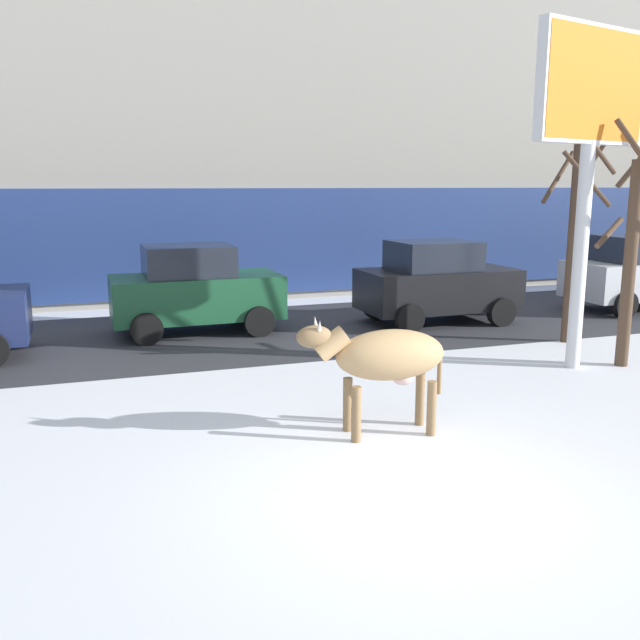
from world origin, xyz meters
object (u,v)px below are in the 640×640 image
at_px(billboard, 592,107).
at_px(bare_tree_far_back, 632,247).
at_px(car_black_hatchback, 437,282).
at_px(bare_tree_left_lot, 574,230).
at_px(cow_tan, 385,357).
at_px(car_silver_hatchback, 636,273).
at_px(car_darkgreen_hatchback, 195,289).

height_order(billboard, bare_tree_far_back, billboard).
bearing_deg(car_black_hatchback, billboard, -84.86).
bearing_deg(bare_tree_left_lot, cow_tan, -147.71).
bearing_deg(cow_tan, car_silver_hatchback, 32.17).
xyz_separation_m(cow_tan, car_darkgreen_hatchback, (-1.33, 6.82, -0.07)).
height_order(billboard, car_darkgreen_hatchback, billboard).
bearing_deg(bare_tree_far_back, billboard, 168.14).
xyz_separation_m(bare_tree_left_lot, bare_tree_far_back, (-0.28, -1.82, -0.17)).
relative_size(car_silver_hatchback, bare_tree_far_back, 0.83).
xyz_separation_m(car_darkgreen_hatchback, car_black_hatchback, (5.34, -0.70, 0.00)).
height_order(bare_tree_left_lot, bare_tree_far_back, bare_tree_far_back).
bearing_deg(bare_tree_far_back, bare_tree_left_lot, 81.29).
distance_m(billboard, bare_tree_far_back, 2.43).
xyz_separation_m(cow_tan, bare_tree_far_back, (5.28, 1.69, 1.07)).
xyz_separation_m(cow_tan, billboard, (4.40, 1.88, 3.32)).
bearing_deg(car_black_hatchback, bare_tree_far_back, -74.04).
bearing_deg(billboard, car_silver_hatchback, 38.68).
bearing_deg(billboard, cow_tan, -156.89).
xyz_separation_m(cow_tan, bare_tree_left_lot, (5.56, 3.51, 1.24)).
relative_size(billboard, bare_tree_left_lot, 1.33).
xyz_separation_m(billboard, car_darkgreen_hatchback, (-5.72, 4.94, -3.39)).
bearing_deg(car_silver_hatchback, billboard, -141.32).
height_order(billboard, bare_tree_left_lot, billboard).
bearing_deg(cow_tan, billboard, 23.11).
bearing_deg(car_darkgreen_hatchback, bare_tree_far_back, -37.79).
bearing_deg(cow_tan, car_darkgreen_hatchback, 101.00).
distance_m(cow_tan, billboard, 5.82).
relative_size(billboard, car_silver_hatchback, 1.58).
bearing_deg(car_darkgreen_hatchback, car_silver_hatchback, -4.11).
distance_m(cow_tan, car_black_hatchback, 7.32).
bearing_deg(bare_tree_left_lot, car_silver_hatchback, 32.01).
relative_size(cow_tan, car_darkgreen_hatchback, 0.55).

